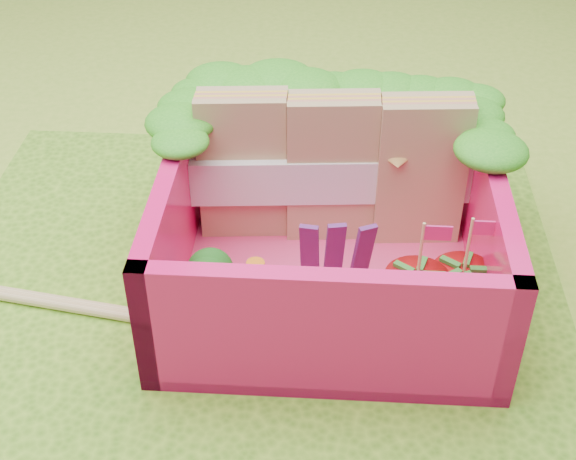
% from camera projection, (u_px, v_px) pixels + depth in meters
% --- Properties ---
extents(ground, '(14.00, 14.00, 0.00)m').
position_uv_depth(ground, '(245.00, 309.00, 3.24)').
color(ground, '#88B432').
rests_on(ground, ground).
extents(placemat, '(2.60, 2.60, 0.03)m').
position_uv_depth(placemat, '(244.00, 306.00, 3.23)').
color(placemat, '#538F20').
rests_on(placemat, ground).
extents(bento_floor, '(1.30, 1.30, 0.05)m').
position_uv_depth(bento_floor, '(328.00, 275.00, 3.33)').
color(bento_floor, '#F03D78').
rests_on(bento_floor, placemat).
extents(bento_box, '(1.30, 1.30, 0.55)m').
position_uv_depth(bento_box, '(330.00, 227.00, 3.18)').
color(bento_box, '#FC1569').
rests_on(bento_box, placemat).
extents(lettuce_ruffle, '(1.43, 0.76, 0.11)m').
position_uv_depth(lettuce_ruffle, '(334.00, 95.00, 3.35)').
color(lettuce_ruffle, '#26911A').
rests_on(lettuce_ruffle, bento_box).
extents(sandwich_stack, '(1.19, 0.27, 0.65)m').
position_uv_depth(sandwich_stack, '(333.00, 169.00, 3.34)').
color(sandwich_stack, tan).
rests_on(sandwich_stack, bento_floor).
extents(broccoli, '(0.33, 0.33, 0.26)m').
position_uv_depth(broccoli, '(206.00, 286.00, 2.95)').
color(broccoli, '#699749').
rests_on(broccoli, bento_floor).
extents(carrot_sticks, '(0.13, 0.13, 0.26)m').
position_uv_depth(carrot_sticks, '(247.00, 293.00, 3.00)').
color(carrot_sticks, orange).
rests_on(carrot_sticks, bento_floor).
extents(purple_wedges, '(0.27, 0.05, 0.38)m').
position_uv_depth(purple_wedges, '(335.00, 259.00, 3.07)').
color(purple_wedges, '#481752').
rests_on(purple_wedges, bento_floor).
extents(strawberry_left, '(0.24, 0.24, 0.48)m').
position_uv_depth(strawberry_left, '(415.00, 299.00, 2.98)').
color(strawberry_left, red).
rests_on(strawberry_left, bento_floor).
extents(strawberry_right, '(0.24, 0.24, 0.48)m').
position_uv_depth(strawberry_right, '(460.00, 293.00, 3.01)').
color(strawberry_right, red).
rests_on(strawberry_right, bento_floor).
extents(snap_peas, '(0.61, 0.47, 0.05)m').
position_uv_depth(snap_peas, '(418.00, 300.00, 3.13)').
color(snap_peas, '#5AB93A').
rests_on(snap_peas, bento_floor).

